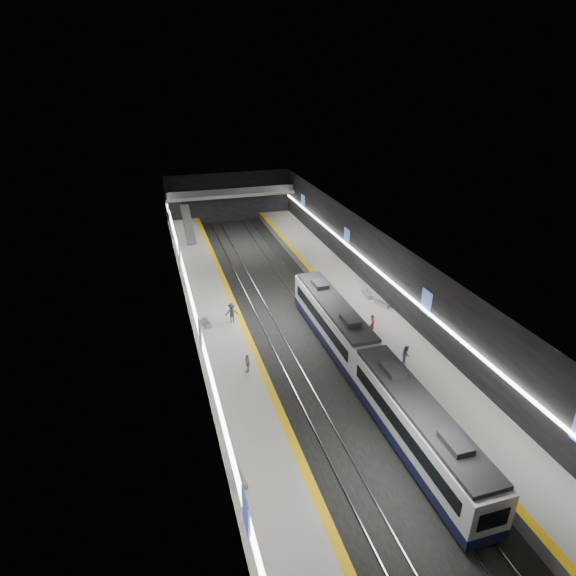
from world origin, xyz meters
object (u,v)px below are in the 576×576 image
object	(u,v)px
bench_left_near	(240,478)
escalator	(188,224)
passenger_left_a	(247,363)
train	(368,364)
bench_right_far	(368,294)
passenger_right_a	(372,324)
passenger_left_b	(232,313)
passenger_right_b	(406,355)
bench_right_near	(382,304)
bench_left_far	(206,323)

from	to	relation	value
bench_left_near	escalator	bearing A→B (deg)	79.74
passenger_left_a	bench_left_near	bearing A→B (deg)	-27.41
train	bench_right_far	xyz separation A→B (m)	(6.25, 13.29, -0.96)
passenger_right_a	passenger_left_b	world-z (taller)	passenger_left_b
bench_right_far	passenger_left_a	distance (m)	18.18
escalator	passenger_left_a	world-z (taller)	escalator
escalator	bench_left_near	size ratio (longest dim) A/B	4.78
train	bench_right_far	distance (m)	14.72
train	passenger_right_a	bearing A→B (deg)	61.43
escalator	bench_left_near	distance (m)	45.80
bench_right_far	passenger_right_b	distance (m)	12.80
passenger_right_b	passenger_left_a	size ratio (longest dim) A/B	1.07
escalator	passenger_left_a	bearing A→B (deg)	-88.33
train	bench_right_near	distance (m)	12.67
passenger_right_b	train	bearing A→B (deg)	130.55
escalator	bench_left_far	bearing A→B (deg)	-92.48
bench_right_near	bench_right_far	bearing A→B (deg)	76.31
bench_right_near	passenger_left_b	bearing A→B (deg)	152.71
train	passenger_right_b	bearing A→B (deg)	10.93
passenger_right_b	passenger_left_b	xyz separation A→B (m)	(-12.46, 11.13, 0.13)
passenger_right_b	passenger_left_a	world-z (taller)	passenger_right_b
bench_right_near	bench_left_near	bearing A→B (deg)	-158.44
bench_left_near	passenger_left_b	size ratio (longest dim) A/B	0.85
train	bench_right_far	size ratio (longest dim) A/B	15.34
train	bench_left_far	distance (m)	16.38
passenger_left_b	bench_right_far	bearing A→B (deg)	-169.22
bench_left_near	bench_left_far	bearing A→B (deg)	80.01
passenger_right_a	bench_left_near	bearing A→B (deg)	153.66
escalator	train	bearing A→B (deg)	-75.34
passenger_left_b	passenger_left_a	bearing A→B (deg)	93.11
passenger_right_a	passenger_left_a	world-z (taller)	passenger_right_a
passenger_right_b	passenger_left_a	bearing A→B (deg)	107.96
bench_left_near	passenger_left_a	size ratio (longest dim) A/B	1.04
bench_left_far	bench_right_near	size ratio (longest dim) A/B	0.98
bench_right_near	passenger_left_a	distance (m)	17.31
train	passenger_right_b	size ratio (longest dim) A/B	17.48
bench_left_far	passenger_left_b	xyz separation A→B (m)	(2.48, -0.11, 0.78)
bench_right_far	escalator	bearing A→B (deg)	129.71
passenger_right_b	passenger_left_b	world-z (taller)	passenger_left_b
bench_right_far	passenger_left_a	world-z (taller)	passenger_left_a
passenger_right_b	bench_left_far	bearing A→B (deg)	82.67
train	passenger_right_a	distance (m)	6.85
bench_right_far	passenger_left_b	xyz separation A→B (m)	(-14.91, -1.42, 0.75)
passenger_right_a	train	bearing A→B (deg)	173.24
bench_right_near	passenger_left_b	size ratio (longest dim) A/B	0.88
bench_right_near	passenger_right_b	size ratio (longest dim) A/B	1.01
train	passenger_right_b	xyz separation A→B (m)	(3.81, 0.74, -0.34)
train	passenger_left_a	world-z (taller)	train
escalator	bench_left_far	distance (m)	26.33
bench_left_far	bench_right_near	bearing A→B (deg)	-17.46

